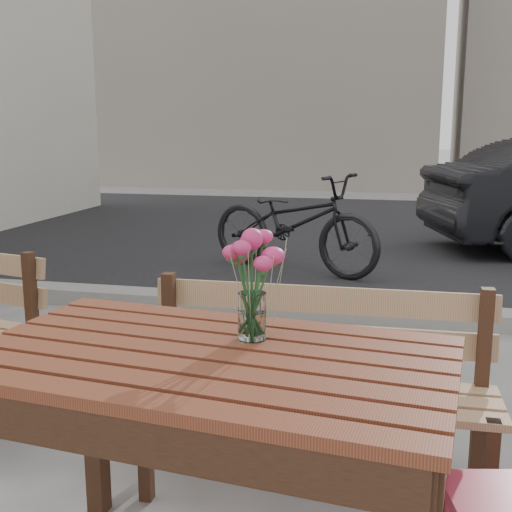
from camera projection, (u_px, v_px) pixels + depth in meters
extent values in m
cube|color=black|center=(379.00, 233.00, 8.53)|extent=(30.00, 8.00, 0.00)
cube|color=gray|center=(359.00, 312.00, 4.70)|extent=(30.00, 0.25, 0.12)
cube|color=gray|center=(267.00, 14.00, 15.08)|extent=(8.00, 3.00, 8.00)
cube|color=#602819|center=(208.00, 358.00, 1.72)|extent=(1.37, 0.90, 0.03)
cube|color=black|center=(95.00, 414.00, 2.30)|extent=(0.07, 0.07, 0.76)
cube|color=black|center=(436.00, 472.00, 1.91)|extent=(0.07, 0.07, 0.76)
cube|color=#A17253|center=(314.00, 392.00, 2.37)|extent=(1.35, 0.39, 0.03)
cube|color=#A17253|center=(321.00, 318.00, 2.52)|extent=(1.34, 0.05, 0.36)
cube|color=black|center=(144.00, 447.00, 2.39)|extent=(0.05, 0.05, 0.44)
cube|color=black|center=(489.00, 483.00, 2.15)|extent=(0.05, 0.05, 0.44)
cube|color=black|center=(170.00, 370.00, 2.65)|extent=(0.05, 0.05, 0.81)
cube|color=black|center=(481.00, 394.00, 2.40)|extent=(0.05, 0.05, 0.81)
cylinder|color=white|center=(252.00, 316.00, 1.82)|extent=(0.08, 0.08, 0.14)
cylinder|color=#2A642F|center=(252.00, 293.00, 1.81)|extent=(0.05, 0.05, 0.27)
cube|color=black|center=(32.00, 333.00, 3.14)|extent=(0.06, 0.06, 0.80)
imported|color=black|center=(293.00, 222.00, 6.19)|extent=(1.95, 1.29, 0.97)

